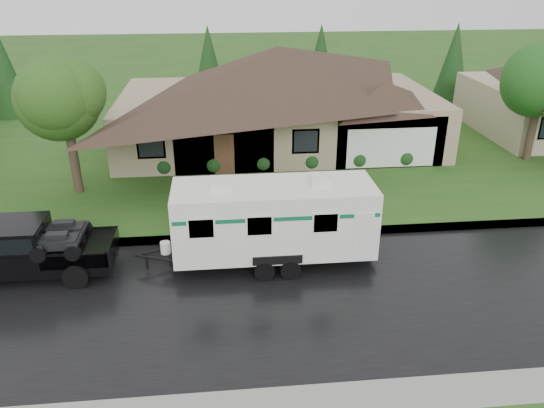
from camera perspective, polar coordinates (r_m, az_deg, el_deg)
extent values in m
plane|color=#23541A|center=(19.30, -0.81, -6.72)|extent=(140.00, 140.00, 0.00)
cube|color=black|center=(17.63, -0.24, -10.07)|extent=(140.00, 8.00, 0.01)
cube|color=gray|center=(21.22, -1.35, -3.40)|extent=(140.00, 0.50, 0.15)
cube|color=#23541A|center=(33.00, -3.10, 6.99)|extent=(140.00, 26.00, 0.15)
cube|color=tan|center=(31.75, 0.58, 9.28)|extent=(18.00, 10.00, 3.00)
pyramid|color=#36271D|center=(30.92, 0.61, 16.63)|extent=(19.44, 10.80, 2.60)
cube|color=tan|center=(30.04, 11.60, 7.59)|extent=(5.76, 4.00, 2.70)
cylinder|color=#382B1E|center=(26.24, -20.46, 4.16)|extent=(0.43, 0.43, 2.82)
sphere|color=#386922|center=(25.41, -21.49, 10.68)|extent=(3.89, 3.89, 3.89)
cylinder|color=#382B1E|center=(32.03, 26.07, 6.62)|extent=(0.42, 0.42, 2.70)
sphere|color=#276621|center=(31.38, 27.08, 11.74)|extent=(3.73, 3.73, 3.73)
sphere|color=#143814|center=(27.55, -11.51, 4.17)|extent=(1.00, 1.00, 1.00)
sphere|color=#143814|center=(27.39, -6.25, 4.41)|extent=(1.00, 1.00, 1.00)
sphere|color=#143814|center=(27.47, -0.98, 4.62)|extent=(1.00, 1.00, 1.00)
sphere|color=#143814|center=(27.78, 4.23, 4.78)|extent=(1.00, 1.00, 1.00)
sphere|color=#143814|center=(28.31, 9.28, 4.91)|extent=(1.00, 1.00, 1.00)
sphere|color=#143814|center=(29.05, 14.11, 4.99)|extent=(1.00, 1.00, 1.00)
cube|color=black|center=(20.34, -25.08, -4.99)|extent=(6.03, 2.01, 0.86)
cube|color=black|center=(20.14, -26.54, -3.08)|extent=(2.41, 1.89, 0.90)
cube|color=black|center=(20.12, -26.57, -2.95)|extent=(2.21, 1.93, 0.55)
cube|color=black|center=(19.68, -19.93, -4.39)|extent=(2.21, 1.91, 0.06)
cylinder|color=black|center=(19.12, -20.33, -7.29)|extent=(0.84, 0.32, 0.84)
cylinder|color=black|center=(20.77, -19.13, -4.45)|extent=(0.84, 0.32, 0.84)
cube|color=white|center=(18.74, 0.21, -1.52)|extent=(7.04, 2.41, 2.46)
cube|color=black|center=(19.38, 0.20, -5.19)|extent=(7.44, 1.21, 0.14)
cube|color=#0D5D3E|center=(18.50, 0.21, -0.01)|extent=(6.90, 2.43, 0.14)
cube|color=white|center=(18.08, -5.50, 2.20)|extent=(0.70, 0.80, 0.32)
cube|color=white|center=(18.39, 5.21, 2.61)|extent=(0.70, 0.80, 0.32)
cylinder|color=black|center=(18.36, -0.83, -7.23)|extent=(0.70, 0.24, 0.70)
cylinder|color=black|center=(20.41, -1.41, -3.73)|extent=(0.70, 0.24, 0.70)
cylinder|color=black|center=(18.44, 1.99, -7.08)|extent=(0.70, 0.24, 0.70)
cylinder|color=black|center=(20.48, 1.12, -3.61)|extent=(0.70, 0.24, 0.70)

